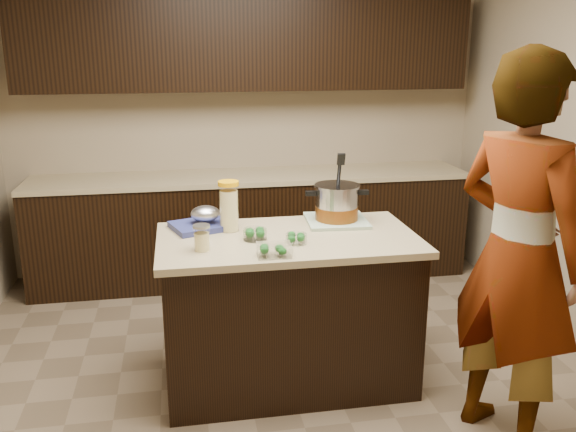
% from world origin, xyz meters
% --- Properties ---
extents(ground_plane, '(4.00, 4.00, 0.00)m').
position_xyz_m(ground_plane, '(0.00, 0.00, 0.00)').
color(ground_plane, brown).
rests_on(ground_plane, ground).
extents(room_shell, '(4.04, 4.04, 2.72)m').
position_xyz_m(room_shell, '(0.00, 0.00, 1.71)').
color(room_shell, tan).
rests_on(room_shell, ground).
extents(back_cabinets, '(3.60, 0.63, 2.33)m').
position_xyz_m(back_cabinets, '(0.00, 1.74, 0.94)').
color(back_cabinets, black).
rests_on(back_cabinets, ground).
extents(island, '(1.46, 0.81, 0.90)m').
position_xyz_m(island, '(0.00, 0.00, 0.45)').
color(island, black).
rests_on(island, ground).
extents(dish_towel, '(0.38, 0.38, 0.02)m').
position_xyz_m(dish_towel, '(0.34, 0.23, 0.91)').
color(dish_towel, '#557F58').
rests_on(dish_towel, island).
extents(stock_pot, '(0.38, 0.30, 0.39)m').
position_xyz_m(stock_pot, '(0.34, 0.22, 1.01)').
color(stock_pot, '#B7B7BC').
rests_on(stock_pot, dish_towel).
extents(lemonade_pitcher, '(0.13, 0.13, 0.29)m').
position_xyz_m(lemonade_pitcher, '(-0.31, 0.17, 1.03)').
color(lemonade_pitcher, beige).
rests_on(lemonade_pitcher, island).
extents(mason_jar, '(0.09, 0.09, 0.15)m').
position_xyz_m(mason_jar, '(-0.49, -0.15, 0.97)').
color(mason_jar, beige).
rests_on(mason_jar, island).
extents(broccoli_tub_left, '(0.17, 0.17, 0.06)m').
position_xyz_m(broccoli_tub_left, '(-0.19, -0.02, 0.93)').
color(broccoli_tub_left, silver).
rests_on(broccoli_tub_left, island).
extents(broccoli_tub_right, '(0.14, 0.14, 0.06)m').
position_xyz_m(broccoli_tub_right, '(0.02, -0.13, 0.93)').
color(broccoli_tub_right, silver).
rests_on(broccoli_tub_right, island).
extents(broccoli_tub_rect, '(0.18, 0.14, 0.06)m').
position_xyz_m(broccoli_tub_rect, '(-0.13, -0.31, 0.93)').
color(broccoli_tub_rect, silver).
rests_on(broccoli_tub_rect, island).
extents(blue_tray, '(0.40, 0.36, 0.13)m').
position_xyz_m(blue_tray, '(-0.46, 0.24, 0.94)').
color(blue_tray, navy).
rests_on(blue_tray, island).
extents(person, '(0.70, 0.83, 1.95)m').
position_xyz_m(person, '(0.98, -0.72, 0.97)').
color(person, gray).
rests_on(person, ground).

